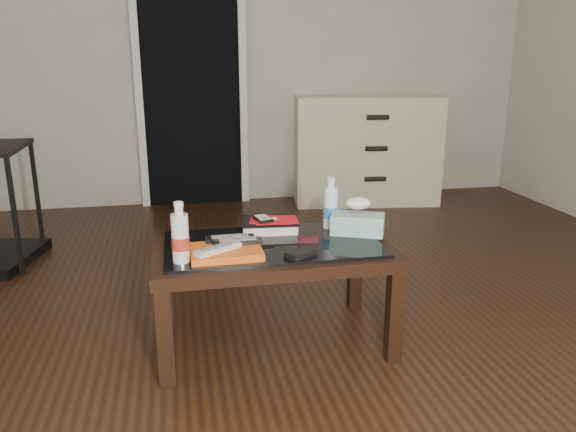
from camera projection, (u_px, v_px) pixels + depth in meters
name	position (u px, v px, depth m)	size (l,w,h in m)	color
ground	(308.00, 330.00, 2.60)	(5.00, 5.00, 0.00)	black
doorway	(191.00, 81.00, 4.56)	(0.90, 0.08, 2.07)	black
coffee_table	(272.00, 257.00, 2.40)	(1.00, 0.60, 0.46)	black
dresser	(366.00, 150.00, 4.77)	(1.26, 0.66, 0.90)	beige
magazines	(226.00, 252.00, 2.22)	(0.28, 0.21, 0.03)	#D05613
remote_silver	(218.00, 249.00, 2.18)	(0.20, 0.05, 0.02)	#B6B6BC
remote_black_front	(238.00, 241.00, 2.27)	(0.20, 0.05, 0.02)	black
remote_black_back	(230.00, 238.00, 2.31)	(0.20, 0.05, 0.02)	black
textbook	(269.00, 225.00, 2.55)	(0.25, 0.20, 0.05)	black
dvd_mailers	(271.00, 219.00, 2.54)	(0.19, 0.14, 0.01)	red
ipod	(263.00, 219.00, 2.51)	(0.06, 0.10, 0.02)	black
flip_phone	(308.00, 239.00, 2.39)	(0.09, 0.05, 0.02)	black
wallet	(301.00, 253.00, 2.22)	(0.12, 0.07, 0.02)	black
water_bottle_left	(180.00, 232.00, 2.13)	(0.07, 0.07, 0.24)	silver
water_bottle_right	(331.00, 203.00, 2.56)	(0.07, 0.07, 0.24)	silver
tissue_box	(358.00, 224.00, 2.49)	(0.23, 0.12, 0.09)	#227E6E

